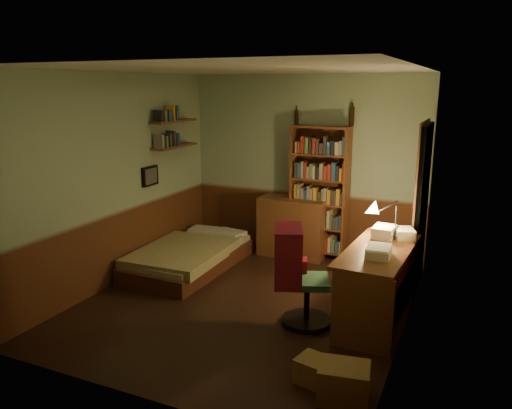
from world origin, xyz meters
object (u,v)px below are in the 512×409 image
at_px(cardboard_box_b, 315,371).
at_px(bookshelf, 319,193).
at_px(desk, 377,285).
at_px(dresser, 293,227).
at_px(desk_lamp, 397,208).
at_px(mini_stereo, 299,192).
at_px(bed, 189,248).
at_px(cardboard_box_a, 344,383).
at_px(office_chair, 307,272).

bearing_deg(cardboard_box_b, bookshelf, 106.97).
bearing_deg(desk, bookshelf, 127.65).
relative_size(dresser, desk_lamp, 1.49).
distance_m(mini_stereo, desk, 2.35).
relative_size(bed, cardboard_box_b, 6.16).
relative_size(bed, desk_lamp, 2.92).
bearing_deg(cardboard_box_a, desk_lamp, 89.13).
relative_size(bed, desk, 1.28).
relative_size(mini_stereo, bookshelf, 0.12).
relative_size(dresser, bookshelf, 0.51).
xyz_separation_m(desk_lamp, office_chair, (-0.72, -0.91, -0.54)).
xyz_separation_m(desk_lamp, cardboard_box_b, (-0.31, -1.90, -1.01)).
bearing_deg(office_chair, bookshelf, 82.89).
distance_m(cardboard_box_a, cardboard_box_b, 0.31).
bearing_deg(desk_lamp, cardboard_box_b, -115.94).
xyz_separation_m(bed, desk_lamp, (2.71, -0.02, 0.83)).
xyz_separation_m(mini_stereo, cardboard_box_a, (1.54, -3.26, -0.77)).
bearing_deg(dresser, desk, -45.79).
height_order(dresser, desk, dresser).
distance_m(bookshelf, cardboard_box_b, 3.33).
height_order(bookshelf, desk_lamp, bookshelf).
distance_m(mini_stereo, office_chair, 2.32).
relative_size(mini_stereo, desk, 0.16).
distance_m(mini_stereo, desk_lamp, 2.00).
distance_m(desk_lamp, office_chair, 1.27).
bearing_deg(desk_lamp, bed, 162.82).
bearing_deg(desk_lamp, mini_stereo, 125.14).
relative_size(bookshelf, cardboard_box_a, 4.78).
height_order(mini_stereo, desk_lamp, desk_lamp).
bearing_deg(bed, mini_stereo, 47.80).
height_order(desk_lamp, cardboard_box_a, desk_lamp).
height_order(mini_stereo, cardboard_box_b, mini_stereo).
height_order(bookshelf, cardboard_box_a, bookshelf).
distance_m(dresser, desk_lamp, 2.06).
distance_m(bed, cardboard_box_b, 3.08).
bearing_deg(dresser, bed, -134.67).
bearing_deg(bed, bookshelf, 39.77).
bearing_deg(office_chair, cardboard_box_a, -79.90).
height_order(dresser, cardboard_box_b, dresser).
xyz_separation_m(bookshelf, office_chair, (0.53, -2.09, -0.37)).
bearing_deg(desk, office_chair, -145.62).
distance_m(desk, cardboard_box_b, 1.43).
relative_size(mini_stereo, cardboard_box_b, 0.77).
bearing_deg(desk, bed, 171.67).
height_order(office_chair, cardboard_box_b, office_chair).
relative_size(desk_lamp, office_chair, 0.56).
relative_size(mini_stereo, office_chair, 0.21).
height_order(bed, mini_stereo, mini_stereo).
bearing_deg(mini_stereo, desk, -44.74).
distance_m(desk, cardboard_box_a, 1.53).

